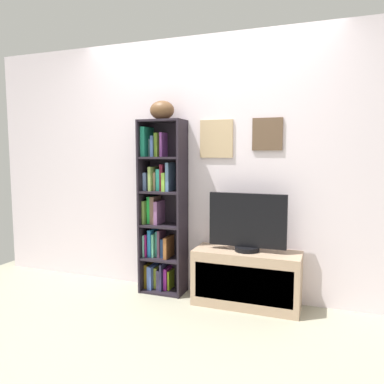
# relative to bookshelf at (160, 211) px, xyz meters

# --- Properties ---
(ground) EXTENTS (5.20, 5.20, 0.04)m
(ground) POSITION_rel_bookshelf_xyz_m (0.40, -1.00, -0.82)
(ground) COLOR #9F9C87
(back_wall) EXTENTS (4.80, 0.08, 2.47)m
(back_wall) POSITION_rel_bookshelf_xyz_m (0.40, 0.13, 0.44)
(back_wall) COLOR silver
(back_wall) RESTS_ON ground
(bookshelf) EXTENTS (0.43, 0.26, 1.69)m
(bookshelf) POSITION_rel_bookshelf_xyz_m (0.00, 0.00, 0.00)
(bookshelf) COLOR black
(bookshelf) RESTS_ON ground
(football) EXTENTS (0.24, 0.18, 0.18)m
(football) POSITION_rel_bookshelf_xyz_m (0.04, -0.03, 0.98)
(football) COLOR brown
(football) RESTS_ON bookshelf
(tv_stand) EXTENTS (0.95, 0.36, 0.50)m
(tv_stand) POSITION_rel_bookshelf_xyz_m (0.88, -0.08, -0.55)
(tv_stand) COLOR tan
(tv_stand) RESTS_ON ground
(television) EXTENTS (0.69, 0.22, 0.52)m
(television) POSITION_rel_bookshelf_xyz_m (0.88, -0.08, -0.04)
(television) COLOR black
(television) RESTS_ON tv_stand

